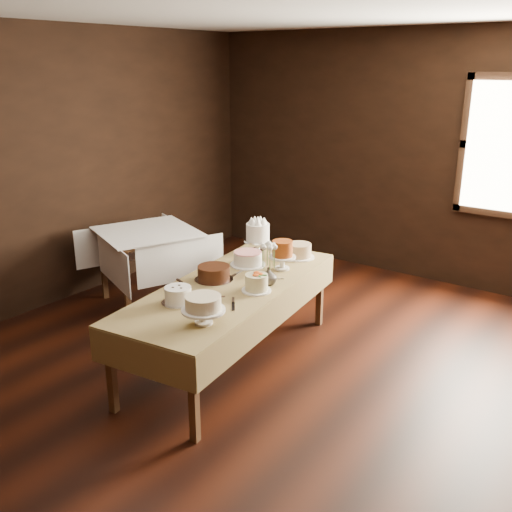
# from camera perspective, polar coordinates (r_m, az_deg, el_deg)

# --- Properties ---
(floor) EXTENTS (5.00, 6.00, 0.01)m
(floor) POSITION_cam_1_polar(r_m,az_deg,el_deg) (4.86, -1.42, -11.30)
(floor) COLOR black
(floor) RESTS_ON ground
(ceiling) EXTENTS (5.00, 6.00, 0.01)m
(ceiling) POSITION_cam_1_polar(r_m,az_deg,el_deg) (4.23, -1.75, 23.73)
(ceiling) COLOR beige
(ceiling) RESTS_ON wall_back
(wall_back) EXTENTS (5.00, 0.02, 2.80)m
(wall_back) POSITION_cam_1_polar(r_m,az_deg,el_deg) (6.91, 14.08, 9.55)
(wall_back) COLOR black
(wall_back) RESTS_ON ground
(wall_left) EXTENTS (0.02, 6.00, 2.80)m
(wall_left) POSITION_cam_1_polar(r_m,az_deg,el_deg) (6.16, -20.45, 7.90)
(wall_left) COLOR black
(wall_left) RESTS_ON ground
(display_table) EXTENTS (1.16, 2.36, 0.70)m
(display_table) POSITION_cam_1_polar(r_m,az_deg,el_deg) (4.73, -2.57, -3.44)
(display_table) COLOR #462915
(display_table) RESTS_ON ground
(side_table) EXTENTS (1.22, 1.22, 0.79)m
(side_table) POSITION_cam_1_polar(r_m,az_deg,el_deg) (6.02, -10.66, 1.59)
(side_table) COLOR #462915
(side_table) RESTS_ON ground
(cake_meringue) EXTENTS (0.31, 0.31, 0.28)m
(cake_meringue) POSITION_cam_1_polar(r_m,az_deg,el_deg) (5.50, 0.18, 1.76)
(cake_meringue) COLOR silver
(cake_meringue) RESTS_ON display_table
(cake_speckled) EXTENTS (0.30, 0.30, 0.13)m
(cake_speckled) POSITION_cam_1_polar(r_m,az_deg,el_deg) (5.35, 4.30, 0.49)
(cake_speckled) COLOR white
(cake_speckled) RESTS_ON display_table
(cake_lattice) EXTENTS (0.32, 0.32, 0.12)m
(cake_lattice) POSITION_cam_1_polar(r_m,az_deg,el_deg) (5.14, -0.82, -0.33)
(cake_lattice) COLOR white
(cake_lattice) RESTS_ON display_table
(cake_caramel) EXTENTS (0.24, 0.24, 0.27)m
(cake_caramel) POSITION_cam_1_polar(r_m,az_deg,el_deg) (5.02, 2.62, -0.07)
(cake_caramel) COLOR white
(cake_caramel) RESTS_ON display_table
(cake_chocolate) EXTENTS (0.32, 0.32, 0.13)m
(cake_chocolate) POSITION_cam_1_polar(r_m,az_deg,el_deg) (4.79, -4.19, -1.75)
(cake_chocolate) COLOR silver
(cake_chocolate) RESTS_ON display_table
(cake_flowers) EXTENTS (0.24, 0.24, 0.14)m
(cake_flowers) POSITION_cam_1_polar(r_m,az_deg,el_deg) (4.55, 0.04, -2.72)
(cake_flowers) COLOR white
(cake_flowers) RESTS_ON display_table
(cake_swirl) EXTENTS (0.28, 0.28, 0.13)m
(cake_swirl) POSITION_cam_1_polar(r_m,az_deg,el_deg) (4.36, -7.71, -3.92)
(cake_swirl) COLOR silver
(cake_swirl) RESTS_ON display_table
(cake_cream) EXTENTS (0.31, 0.31, 0.22)m
(cake_cream) POSITION_cam_1_polar(r_m,az_deg,el_deg) (4.00, -5.22, -5.40)
(cake_cream) COLOR white
(cake_cream) RESTS_ON display_table
(cake_server_a) EXTENTS (0.21, 0.17, 0.01)m
(cake_server_a) POSITION_cam_1_polar(r_m,az_deg,el_deg) (4.47, -4.04, -4.03)
(cake_server_a) COLOR silver
(cake_server_a) RESTS_ON display_table
(cake_server_b) EXTENTS (0.17, 0.20, 0.01)m
(cake_server_b) POSITION_cam_1_polar(r_m,az_deg,el_deg) (4.29, -2.26, -5.03)
(cake_server_b) COLOR silver
(cake_server_b) RESTS_ON display_table
(cake_server_c) EXTENTS (0.05, 0.24, 0.01)m
(cake_server_c) POSITION_cam_1_polar(r_m,az_deg,el_deg) (4.98, -1.59, -1.57)
(cake_server_c) COLOR silver
(cake_server_c) RESTS_ON display_table
(cake_server_d) EXTENTS (0.19, 0.18, 0.01)m
(cake_server_d) POSITION_cam_1_polar(r_m,az_deg,el_deg) (4.83, 1.92, -2.25)
(cake_server_d) COLOR silver
(cake_server_d) RESTS_ON display_table
(cake_server_e) EXTENTS (0.23, 0.11, 0.01)m
(cake_server_e) POSITION_cam_1_polar(r_m,az_deg,el_deg) (4.71, -6.92, -2.91)
(cake_server_e) COLOR silver
(cake_server_e) RESTS_ON display_table
(flower_vase) EXTENTS (0.18, 0.18, 0.15)m
(flower_vase) POSITION_cam_1_polar(r_m,az_deg,el_deg) (4.68, 1.24, -2.00)
(flower_vase) COLOR #2D2823
(flower_vase) RESTS_ON display_table
(flower_bouquet) EXTENTS (0.14, 0.14, 0.20)m
(flower_bouquet) POSITION_cam_1_polar(r_m,az_deg,el_deg) (4.62, 1.25, 0.24)
(flower_bouquet) COLOR white
(flower_bouquet) RESTS_ON flower_vase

